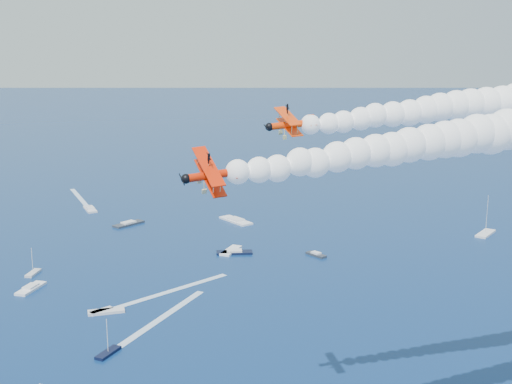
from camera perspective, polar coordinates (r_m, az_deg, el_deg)
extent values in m
cube|color=silver|center=(280.80, -13.83, -1.42)|extent=(6.54, 12.02, 0.70)
cube|color=white|center=(176.42, -12.93, -9.78)|extent=(6.07, 5.00, 0.70)
cube|color=black|center=(154.24, -12.38, -13.12)|extent=(5.62, 6.93, 0.70)
cube|color=white|center=(219.55, -2.13, -4.97)|extent=(8.47, 11.06, 0.70)
cube|color=#2C313B|center=(216.09, 5.10, -5.30)|extent=(5.82, 7.40, 0.70)
cube|color=white|center=(196.91, -18.48, -7.73)|extent=(7.40, 10.93, 0.70)
cube|color=white|center=(251.91, 18.81, -3.34)|extent=(11.00, 11.00, 0.70)
cube|color=silver|center=(175.97, -12.54, -9.81)|extent=(9.31, 3.96, 0.70)
cube|color=white|center=(255.64, -1.72, -2.43)|extent=(11.66, 15.98, 0.70)
cube|color=silver|center=(209.17, -18.30, -6.52)|extent=(3.96, 7.03, 0.70)
cube|color=black|center=(217.60, -1.84, -5.13)|extent=(11.78, 4.71, 0.70)
cube|color=#2F343E|center=(255.36, -10.71, -2.66)|extent=(11.87, 10.84, 0.70)
cube|color=white|center=(304.62, -14.69, -0.45)|extent=(11.87, 37.20, 0.04)
cube|color=white|center=(187.65, -7.09, -8.27)|extent=(32.50, 23.09, 0.04)
cube|color=white|center=(171.10, -7.83, -10.40)|extent=(22.63, 32.80, 0.04)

